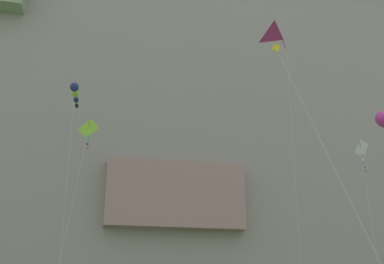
% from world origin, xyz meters
% --- Properties ---
extents(cliff_face, '(180.00, 30.80, 81.01)m').
position_xyz_m(cliff_face, '(-0.02, 59.60, 40.48)').
color(cliff_face, gray).
rests_on(cliff_face, ground).
extents(kite_windsock_low_right, '(1.23, 8.33, 22.14)m').
position_xyz_m(kite_windsock_low_right, '(-10.73, 39.67, 21.59)').
color(kite_windsock_low_right, navy).
rests_on(kite_windsock_low_right, ground).
extents(kite_diamond_high_center, '(2.38, 6.02, 18.26)m').
position_xyz_m(kite_diamond_high_center, '(-9.16, 37.60, 16.71)').
color(kite_diamond_high_center, '#8CCC33').
rests_on(kite_diamond_high_center, ground).
extents(kite_diamond_far_left, '(2.25, 3.71, 16.34)m').
position_xyz_m(kite_diamond_far_left, '(14.47, 33.18, 14.84)').
color(kite_diamond_far_left, white).
rests_on(kite_diamond_far_left, ground).
extents(kite_banner_upper_left, '(3.20, 5.69, 28.37)m').
position_xyz_m(kite_banner_upper_left, '(9.52, 36.52, 25.38)').
color(kite_banner_upper_left, black).
rests_on(kite_banner_upper_left, ground).
extents(kite_delta_high_left, '(2.31, 5.28, 13.66)m').
position_xyz_m(kite_delta_high_left, '(0.23, 15.94, 13.08)').
color(kite_delta_high_left, '#CC3399').
rests_on(kite_delta_high_left, ground).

